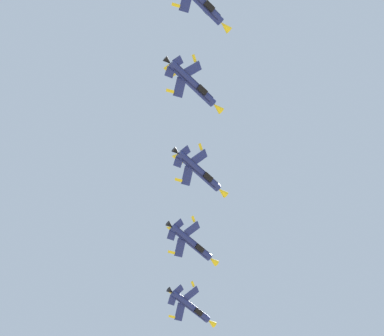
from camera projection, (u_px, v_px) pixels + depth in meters
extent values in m
cylinder|color=navy|center=(191.00, 307.00, 135.52)|extent=(7.33, 11.31, 1.70)
cube|color=#141947|center=(191.00, 307.00, 135.10)|extent=(6.12, 9.48, 1.21)
cone|color=yellow|center=(211.00, 322.00, 137.61)|extent=(2.54, 2.86, 1.56)
cone|color=black|center=(171.00, 291.00, 133.54)|extent=(1.97, 2.06, 1.36)
ellipsoid|color=#192333|center=(197.00, 312.00, 136.86)|extent=(2.91, 3.55, 1.55)
cube|color=black|center=(198.00, 312.00, 135.42)|extent=(2.28, 2.60, 1.34)
cube|color=navy|center=(180.00, 312.00, 134.09)|extent=(3.45, 3.90, 2.76)
cube|color=yellow|center=(172.00, 317.00, 133.08)|extent=(1.66, 1.36, 0.54)
cube|color=navy|center=(191.00, 294.00, 135.79)|extent=(3.45, 1.97, 2.76)
cube|color=yellow|center=(193.00, 284.00, 136.14)|extent=(0.62, 1.61, 0.54)
cube|color=navy|center=(172.00, 300.00, 133.53)|extent=(2.47, 2.49, 1.49)
cube|color=navy|center=(179.00, 290.00, 134.52)|extent=(2.02, 1.91, 1.49)
cube|color=yellow|center=(174.00, 295.00, 135.74)|extent=(2.81, 3.13, 2.16)
cylinder|color=navy|center=(191.00, 243.00, 126.99)|extent=(7.33, 11.31, 1.70)
cube|color=#141947|center=(192.00, 243.00, 126.58)|extent=(6.10, 9.47, 1.24)
cone|color=yellow|center=(213.00, 261.00, 129.08)|extent=(2.54, 2.86, 1.56)
cone|color=black|center=(170.00, 225.00, 125.02)|extent=(1.97, 2.06, 1.36)
ellipsoid|color=#192333|center=(198.00, 249.00, 128.33)|extent=(2.91, 3.55, 1.55)
cube|color=black|center=(200.00, 248.00, 126.91)|extent=(2.28, 2.59, 1.35)
cube|color=navy|center=(180.00, 248.00, 125.49)|extent=(3.41, 3.84, 2.86)
cube|color=yellow|center=(171.00, 252.00, 124.43)|extent=(1.66, 1.36, 0.54)
cube|color=navy|center=(192.00, 229.00, 127.34)|extent=(3.38, 1.97, 2.86)
cube|color=yellow|center=(193.00, 219.00, 127.75)|extent=(0.62, 1.61, 0.54)
cube|color=navy|center=(172.00, 235.00, 124.96)|extent=(2.44, 2.46, 1.54)
cube|color=navy|center=(179.00, 224.00, 126.04)|extent=(1.98, 1.91, 1.54)
cube|color=yellow|center=(173.00, 230.00, 127.20)|extent=(2.86, 3.16, 2.12)
cylinder|color=navy|center=(199.00, 171.00, 118.90)|extent=(7.33, 11.31, 1.70)
cube|color=#141947|center=(200.00, 171.00, 118.50)|extent=(6.07, 9.45, 1.28)
cone|color=yellow|center=(222.00, 192.00, 121.00)|extent=(2.54, 2.86, 1.56)
cone|color=black|center=(176.00, 152.00, 116.93)|extent=(1.97, 2.06, 1.36)
ellipsoid|color=#192333|center=(206.00, 179.00, 120.23)|extent=(2.92, 3.55, 1.56)
cube|color=black|center=(208.00, 177.00, 118.84)|extent=(2.27, 2.59, 1.37)
cube|color=navy|center=(187.00, 176.00, 117.28)|extent=(3.33, 3.71, 3.03)
cube|color=yellow|center=(178.00, 180.00, 116.11)|extent=(1.65, 1.35, 0.56)
cube|color=navy|center=(199.00, 157.00, 119.38)|extent=(3.23, 1.96, 3.03)
cube|color=yellow|center=(201.00, 147.00, 119.90)|extent=(0.60, 1.61, 0.56)
cube|color=navy|center=(178.00, 162.00, 116.80)|extent=(2.40, 2.40, 1.63)
cube|color=navy|center=(186.00, 151.00, 118.03)|extent=(1.91, 1.90, 1.63)
cube|color=yellow|center=(179.00, 159.00, 119.07)|extent=(2.95, 3.21, 2.03)
cylinder|color=navy|center=(192.00, 84.00, 110.59)|extent=(7.33, 11.31, 1.70)
cube|color=#141947|center=(193.00, 83.00, 110.19)|extent=(6.07, 9.45, 1.28)
cone|color=yellow|center=(217.00, 107.00, 112.68)|extent=(2.54, 2.86, 1.56)
cone|color=black|center=(168.00, 61.00, 108.62)|extent=(1.97, 2.06, 1.36)
ellipsoid|color=#192333|center=(200.00, 94.00, 111.92)|extent=(2.92, 3.55, 1.55)
cube|color=black|center=(202.00, 90.00, 110.52)|extent=(2.28, 2.59, 1.36)
cube|color=navy|center=(180.00, 87.00, 108.98)|extent=(3.34, 3.73, 3.01)
cube|color=yellow|center=(170.00, 91.00, 107.83)|extent=(1.65, 1.35, 0.56)
cube|color=navy|center=(193.00, 69.00, 111.05)|extent=(3.25, 1.96, 3.01)
cube|color=yellow|center=(194.00, 58.00, 111.55)|extent=(0.61, 1.61, 0.56)
cube|color=navy|center=(170.00, 72.00, 108.50)|extent=(2.40, 2.41, 1.61)
cube|color=navy|center=(178.00, 62.00, 109.70)|extent=(1.92, 1.90, 1.61)
cube|color=yellow|center=(171.00, 70.00, 110.77)|extent=(2.94, 3.20, 2.04)
cylinder|color=navy|center=(199.00, 0.00, 105.47)|extent=(7.33, 11.31, 1.70)
cone|color=yellow|center=(225.00, 26.00, 107.56)|extent=(2.54, 2.86, 1.56)
ellipsoid|color=#192333|center=(207.00, 11.00, 106.79)|extent=(2.92, 3.55, 1.56)
cube|color=black|center=(209.00, 7.00, 105.40)|extent=(2.27, 2.59, 1.37)
cube|color=navy|center=(186.00, 2.00, 103.83)|extent=(3.32, 3.70, 3.04)
cube|color=yellow|center=(176.00, 5.00, 102.65)|extent=(1.65, 1.35, 0.56)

